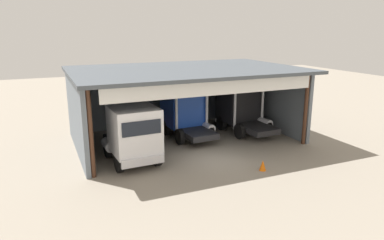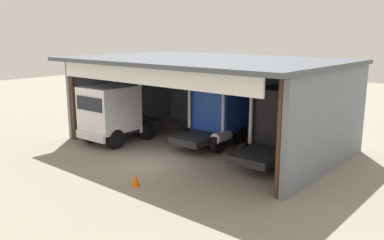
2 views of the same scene
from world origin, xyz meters
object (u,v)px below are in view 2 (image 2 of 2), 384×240
object	(u,v)px
truck_blue_center_bay	(218,111)
oil_drum	(218,124)
truck_black_center_left_bay	(282,124)
tool_cart	(212,121)
traffic_cone	(135,179)
truck_white_yard_outside	(113,113)

from	to	relation	value
truck_blue_center_bay	oil_drum	world-z (taller)	truck_blue_center_bay
truck_blue_center_bay	truck_black_center_left_bay	size ratio (longest dim) A/B	0.96
tool_cart	traffic_cone	world-z (taller)	tool_cart
truck_blue_center_bay	tool_cart	bearing A→B (deg)	129.72
traffic_cone	truck_black_center_left_bay	bearing A→B (deg)	67.92
truck_blue_center_bay	traffic_cone	bearing A→B (deg)	-82.29
tool_cart	oil_drum	bearing A→B (deg)	-21.03
traffic_cone	oil_drum	bearing A→B (deg)	108.04
oil_drum	tool_cart	distance (m)	0.72
truck_blue_center_bay	truck_black_center_left_bay	bearing A→B (deg)	-8.38
truck_black_center_left_bay	traffic_cone	size ratio (longest dim) A/B	8.95
tool_cart	traffic_cone	size ratio (longest dim) A/B	1.79
tool_cart	truck_white_yard_outside	bearing A→B (deg)	-108.41
truck_white_yard_outside	oil_drum	size ratio (longest dim) A/B	5.93
truck_white_yard_outside	oil_drum	bearing A→B (deg)	-117.38
truck_white_yard_outside	traffic_cone	xyz separation A→B (m)	(5.92, -3.65, -1.42)
truck_white_yard_outside	traffic_cone	world-z (taller)	truck_white_yard_outside
truck_black_center_left_bay	tool_cart	xyz separation A→B (m)	(-6.61, 3.07, -1.31)
traffic_cone	truck_blue_center_bay	bearing A→B (deg)	100.61
truck_black_center_left_bay	oil_drum	bearing A→B (deg)	152.23
truck_white_yard_outside	truck_black_center_left_bay	size ratio (longest dim) A/B	1.03
oil_drum	traffic_cone	distance (m)	10.18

